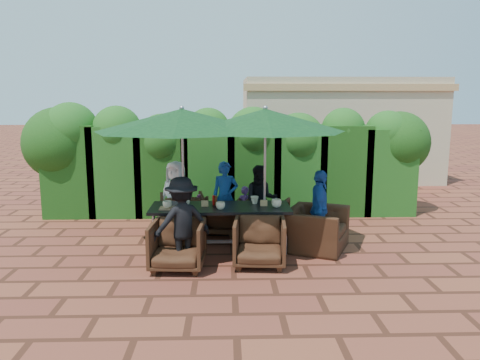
{
  "coord_description": "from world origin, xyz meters",
  "views": [
    {
      "loc": [
        -0.11,
        -8.06,
        2.57
      ],
      "look_at": [
        0.15,
        0.4,
        1.1
      ],
      "focal_mm": 35.0,
      "sensor_mm": 36.0,
      "label": 1
    }
  ],
  "objects_px": {
    "chair_near_right": "(260,240)",
    "chair_far_left": "(182,212)",
    "dining_table": "(220,210)",
    "chair_near_left": "(178,243)",
    "umbrella_left": "(182,120)",
    "umbrella_right": "(265,120)",
    "chair_end_right": "(316,222)",
    "chair_far_right": "(267,215)",
    "chair_far_mid": "(220,215)"
  },
  "relations": [
    {
      "from": "dining_table",
      "to": "umbrella_left",
      "type": "distance_m",
      "value": 1.67
    },
    {
      "from": "umbrella_left",
      "to": "chair_far_mid",
      "type": "relative_size",
      "value": 3.98
    },
    {
      "from": "chair_far_left",
      "to": "chair_near_right",
      "type": "height_order",
      "value": "chair_far_left"
    },
    {
      "from": "dining_table",
      "to": "chair_near_left",
      "type": "xyz_separation_m",
      "value": [
        -0.64,
        -0.98,
        -0.27
      ]
    },
    {
      "from": "dining_table",
      "to": "chair_end_right",
      "type": "height_order",
      "value": "chair_end_right"
    },
    {
      "from": "umbrella_left",
      "to": "umbrella_right",
      "type": "distance_m",
      "value": 1.4
    },
    {
      "from": "umbrella_left",
      "to": "chair_far_right",
      "type": "xyz_separation_m",
      "value": [
        1.51,
        0.77,
        -1.83
      ]
    },
    {
      "from": "dining_table",
      "to": "umbrella_right",
      "type": "xyz_separation_m",
      "value": [
        0.76,
        0.04,
        1.54
      ]
    },
    {
      "from": "chair_far_left",
      "to": "chair_far_mid",
      "type": "bearing_deg",
      "value": 168.71
    },
    {
      "from": "chair_far_left",
      "to": "chair_far_right",
      "type": "distance_m",
      "value": 1.63
    },
    {
      "from": "chair_far_right",
      "to": "umbrella_left",
      "type": "bearing_deg",
      "value": 48.17
    },
    {
      "from": "dining_table",
      "to": "chair_near_right",
      "type": "xyz_separation_m",
      "value": [
        0.62,
        -0.86,
        -0.27
      ]
    },
    {
      "from": "chair_far_left",
      "to": "chair_far_mid",
      "type": "xyz_separation_m",
      "value": [
        0.73,
        -0.04,
        -0.05
      ]
    },
    {
      "from": "chair_near_left",
      "to": "chair_end_right",
      "type": "distance_m",
      "value": 2.47
    },
    {
      "from": "chair_near_right",
      "to": "chair_end_right",
      "type": "height_order",
      "value": "chair_end_right"
    },
    {
      "from": "chair_far_mid",
      "to": "chair_end_right",
      "type": "bearing_deg",
      "value": 160.87
    },
    {
      "from": "chair_end_right",
      "to": "chair_near_right",
      "type": "bearing_deg",
      "value": 152.15
    },
    {
      "from": "chair_far_left",
      "to": "chair_near_left",
      "type": "distance_m",
      "value": 1.96
    },
    {
      "from": "chair_far_left",
      "to": "chair_near_left",
      "type": "bearing_deg",
      "value": 85.27
    },
    {
      "from": "dining_table",
      "to": "chair_end_right",
      "type": "bearing_deg",
      "value": -2.51
    },
    {
      "from": "chair_near_right",
      "to": "chair_end_right",
      "type": "relative_size",
      "value": 0.75
    },
    {
      "from": "chair_end_right",
      "to": "chair_far_right",
      "type": "bearing_deg",
      "value": 65.59
    },
    {
      "from": "umbrella_left",
      "to": "chair_far_left",
      "type": "xyz_separation_m",
      "value": [
        -0.12,
        0.91,
        -1.79
      ]
    },
    {
      "from": "chair_near_left",
      "to": "chair_near_right",
      "type": "relative_size",
      "value": 1.0
    },
    {
      "from": "chair_far_left",
      "to": "chair_near_right",
      "type": "distance_m",
      "value": 2.29
    },
    {
      "from": "chair_near_right",
      "to": "chair_far_left",
      "type": "bearing_deg",
      "value": 131.45
    },
    {
      "from": "umbrella_right",
      "to": "dining_table",
      "type": "bearing_deg",
      "value": -176.9
    },
    {
      "from": "chair_far_right",
      "to": "chair_near_right",
      "type": "xyz_separation_m",
      "value": [
        -0.26,
        -1.7,
        0.02
      ]
    },
    {
      "from": "chair_far_left",
      "to": "umbrella_left",
      "type": "bearing_deg",
      "value": 89.49
    },
    {
      "from": "umbrella_left",
      "to": "umbrella_right",
      "type": "bearing_deg",
      "value": -0.89
    },
    {
      "from": "dining_table",
      "to": "chair_near_left",
      "type": "height_order",
      "value": "chair_near_left"
    },
    {
      "from": "chair_end_right",
      "to": "dining_table",
      "type": "bearing_deg",
      "value": 112.42
    },
    {
      "from": "umbrella_left",
      "to": "chair_far_left",
      "type": "height_order",
      "value": "umbrella_left"
    },
    {
      "from": "chair_far_left",
      "to": "chair_end_right",
      "type": "bearing_deg",
      "value": 148.62
    },
    {
      "from": "chair_far_left",
      "to": "chair_near_left",
      "type": "xyz_separation_m",
      "value": [
        0.11,
        -1.95,
        -0.01
      ]
    },
    {
      "from": "dining_table",
      "to": "chair_far_right",
      "type": "xyz_separation_m",
      "value": [
        0.87,
        0.84,
        -0.29
      ]
    },
    {
      "from": "chair_near_right",
      "to": "umbrella_left",
      "type": "bearing_deg",
      "value": 148.23
    },
    {
      "from": "umbrella_right",
      "to": "chair_far_right",
      "type": "bearing_deg",
      "value": 82.23
    },
    {
      "from": "dining_table",
      "to": "chair_end_right",
      "type": "distance_m",
      "value": 1.67
    },
    {
      "from": "chair_far_left",
      "to": "chair_near_right",
      "type": "relative_size",
      "value": 1.04
    },
    {
      "from": "dining_table",
      "to": "umbrella_right",
      "type": "height_order",
      "value": "umbrella_right"
    },
    {
      "from": "chair_far_left",
      "to": "chair_near_left",
      "type": "relative_size",
      "value": 1.03
    },
    {
      "from": "umbrella_right",
      "to": "chair_end_right",
      "type": "distance_m",
      "value": 1.96
    },
    {
      "from": "dining_table",
      "to": "chair_near_right",
      "type": "distance_m",
      "value": 1.09
    },
    {
      "from": "dining_table",
      "to": "chair_far_right",
      "type": "height_order",
      "value": "chair_far_right"
    },
    {
      "from": "chair_far_mid",
      "to": "chair_near_left",
      "type": "xyz_separation_m",
      "value": [
        -0.62,
        -1.91,
        0.04
      ]
    },
    {
      "from": "chair_far_left",
      "to": "chair_far_mid",
      "type": "relative_size",
      "value": 1.14
    },
    {
      "from": "chair_far_mid",
      "to": "chair_far_right",
      "type": "xyz_separation_m",
      "value": [
        0.89,
        -0.09,
        0.01
      ]
    },
    {
      "from": "dining_table",
      "to": "chair_near_left",
      "type": "bearing_deg",
      "value": -123.27
    },
    {
      "from": "chair_near_left",
      "to": "chair_far_mid",
      "type": "bearing_deg",
      "value": 75.9
    }
  ]
}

